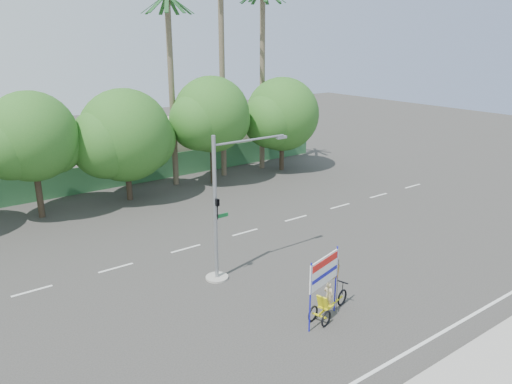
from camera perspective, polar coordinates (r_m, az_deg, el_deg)
ground at (r=23.05m, az=6.38°, el=-11.75°), size 120.00×120.00×0.00m
fence at (r=39.98m, az=-14.94°, el=2.07°), size 38.00×0.08×2.00m
building_right at (r=47.05m, az=-8.05°, el=5.76°), size 14.00×8.00×3.60m
tree_left at (r=33.84m, az=-24.32°, el=5.45°), size 6.66×5.60×8.07m
tree_center at (r=35.65m, az=-14.80°, el=5.99°), size 7.62×6.40×7.85m
tree_right at (r=38.61m, az=-5.16°, el=8.50°), size 6.90×5.80×8.36m
tree_far_right at (r=42.72m, az=2.97°, el=8.61°), size 7.38×6.20×7.94m
palm_tall at (r=40.51m, az=-3.96°, el=16.38°), size 3.73×3.79×17.45m
palm_mid at (r=42.84m, az=0.74°, el=15.05°), size 3.73×3.79×15.45m
palm_short at (r=38.33m, az=-9.74°, el=13.72°), size 3.73×3.79×14.45m
traffic_signal at (r=23.45m, az=-3.99°, el=-3.28°), size 4.72×1.10×7.00m
trike_billboard at (r=20.97m, az=8.11°, el=-11.18°), size 2.99×1.17×3.02m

